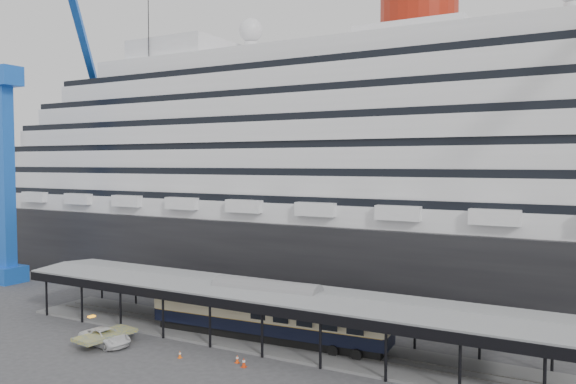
% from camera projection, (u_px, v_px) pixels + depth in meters
% --- Properties ---
extents(ground, '(200.00, 200.00, 0.00)m').
position_uv_depth(ground, '(230.00, 355.00, 50.97)').
color(ground, '#39393C').
rests_on(ground, ground).
extents(cruise_ship, '(130.00, 30.00, 43.90)m').
position_uv_depth(cruise_ship, '(361.00, 156.00, 78.01)').
color(cruise_ship, black).
rests_on(cruise_ship, ground).
extents(platform_canopy, '(56.00, 9.18, 5.30)m').
position_uv_depth(platform_canopy, '(259.00, 316.00, 55.23)').
color(platform_canopy, slate).
rests_on(platform_canopy, ground).
extents(crane_blue, '(22.63, 19.19, 47.60)m').
position_uv_depth(crane_blue, '(13.00, 146.00, 80.89)').
color(crane_blue, blue).
rests_on(crane_blue, ground).
extents(port_truck, '(5.86, 3.23, 1.55)m').
position_uv_depth(port_truck, '(105.00, 337.00, 53.76)').
color(port_truck, silver).
rests_on(port_truck, ground).
extents(pullman_carriage, '(24.94, 4.67, 24.35)m').
position_uv_depth(pullman_carriage, '(266.00, 312.00, 54.77)').
color(pullman_carriage, black).
rests_on(pullman_carriage, ground).
extents(traffic_cone_left, '(0.41, 0.41, 0.67)m').
position_uv_depth(traffic_cone_left, '(180.00, 354.00, 50.19)').
color(traffic_cone_left, '#F85C0D').
rests_on(traffic_cone_left, ground).
extents(traffic_cone_mid, '(0.49, 0.49, 0.73)m').
position_uv_depth(traffic_cone_mid, '(237.00, 359.00, 48.97)').
color(traffic_cone_mid, '#EB450D').
rests_on(traffic_cone_mid, ground).
extents(traffic_cone_right, '(0.45, 0.45, 0.85)m').
position_uv_depth(traffic_cone_right, '(244.00, 362.00, 47.93)').
color(traffic_cone_right, red).
rests_on(traffic_cone_right, ground).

